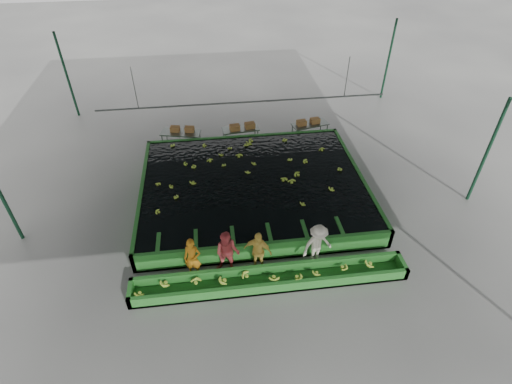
{
  "coord_description": "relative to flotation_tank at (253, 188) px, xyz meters",
  "views": [
    {
      "loc": [
        -1.72,
        -12.71,
        11.65
      ],
      "look_at": [
        0.0,
        0.5,
        1.0
      ],
      "focal_mm": 28.0,
      "sensor_mm": 36.0,
      "label": 1
    }
  ],
  "objects": [
    {
      "name": "sorting_trough",
      "position": [
        0.0,
        -5.1,
        -0.2
      ],
      "size": [
        10.0,
        1.0,
        0.5
      ],
      "primitive_type": null,
      "color": "#267226",
      "rests_on": "ground"
    },
    {
      "name": "box_stack_left",
      "position": [
        -3.2,
        4.7,
        0.49
      ],
      "size": [
        1.3,
        0.56,
        0.27
      ],
      "primitive_type": null,
      "rotation": [
        0.0,
        0.0,
        -0.17
      ],
      "color": "olive",
      "rests_on": "packing_table_left"
    },
    {
      "name": "shed_roof",
      "position": [
        0.0,
        -1.5,
        4.55
      ],
      "size": [
        20.0,
        22.0,
        0.04
      ],
      "primitive_type": "cube",
      "color": "gray",
      "rests_on": "shed_posts"
    },
    {
      "name": "rail_hanger_left",
      "position": [
        -5.0,
        3.5,
        3.55
      ],
      "size": [
        0.04,
        0.04,
        2.0
      ],
      "primitive_type": "cylinder",
      "color": "#59605B",
      "rests_on": "shed_roof"
    },
    {
      "name": "cableway_rail",
      "position": [
        0.0,
        3.5,
        2.55
      ],
      "size": [
        0.08,
        0.08,
        14.0
      ],
      "primitive_type": "cylinder",
      "color": "#59605B",
      "rests_on": "shed_roof"
    },
    {
      "name": "worker_d",
      "position": [
        1.86,
        -4.3,
        0.47
      ],
      "size": [
        1.32,
        0.97,
        1.83
      ],
      "primitive_type": "imported",
      "rotation": [
        0.0,
        0.0,
        0.27
      ],
      "color": "beige",
      "rests_on": "ground"
    },
    {
      "name": "packing_table_left",
      "position": [
        -3.31,
        4.63,
        0.02
      ],
      "size": [
        2.21,
        1.3,
        0.94
      ],
      "primitive_type": null,
      "rotation": [
        0.0,
        0.0,
        -0.24
      ],
      "color": "#59605B",
      "rests_on": "ground"
    },
    {
      "name": "packing_table_right",
      "position": [
        3.75,
        4.7,
        0.0
      ],
      "size": [
        2.13,
        1.23,
        0.91
      ],
      "primitive_type": null,
      "rotation": [
        0.0,
        0.0,
        0.23
      ],
      "color": "#59605B",
      "rests_on": "ground"
    },
    {
      "name": "tank_water",
      "position": [
        0.0,
        -0.0,
        0.4
      ],
      "size": [
        9.7,
        7.7,
        0.0
      ],
      "primitive_type": "cube",
      "color": "black",
      "rests_on": "flotation_tank"
    },
    {
      "name": "worker_b",
      "position": [
        -1.46,
        -4.3,
        0.49
      ],
      "size": [
        1.07,
        0.93,
        1.89
      ],
      "primitive_type": "imported",
      "rotation": [
        0.0,
        0.0,
        -0.27
      ],
      "color": "#C84346",
      "rests_on": "ground"
    },
    {
      "name": "packing_table_mid",
      "position": [
        -0.1,
        4.7,
        -0.0
      ],
      "size": [
        2.03,
        0.99,
        0.89
      ],
      "primitive_type": null,
      "rotation": [
        0.0,
        0.0,
        0.11
      ],
      "color": "#59605B",
      "rests_on": "ground"
    },
    {
      "name": "floating_bananas",
      "position": [
        0.0,
        0.8,
        0.4
      ],
      "size": [
        8.54,
        5.82,
        0.12
      ],
      "primitive_type": null,
      "color": "#ADD23A",
      "rests_on": "tank_water"
    },
    {
      "name": "trough_bananas",
      "position": [
        0.0,
        -5.1,
        -0.05
      ],
      "size": [
        8.55,
        0.57,
        0.11
      ],
      "primitive_type": null,
      "color": "#ADD23A",
      "rests_on": "sorting_trough"
    },
    {
      "name": "box_stack_mid",
      "position": [
        -0.01,
        4.64,
        0.44
      ],
      "size": [
        1.41,
        0.59,
        0.29
      ],
      "primitive_type": null,
      "rotation": [
        0.0,
        0.0,
        0.16
      ],
      "color": "olive",
      "rests_on": "packing_table_mid"
    },
    {
      "name": "box_stack_right",
      "position": [
        3.62,
        4.68,
        0.46
      ],
      "size": [
        1.34,
        0.57,
        0.28
      ],
      "primitive_type": null,
      "rotation": [
        0.0,
        0.0,
        0.17
      ],
      "color": "olive",
      "rests_on": "packing_table_right"
    },
    {
      "name": "rail_hanger_right",
      "position": [
        5.0,
        3.5,
        3.55
      ],
      "size": [
        0.04,
        0.04,
        2.0
      ],
      "primitive_type": "cylinder",
      "color": "#59605B",
      "rests_on": "shed_roof"
    },
    {
      "name": "shed_posts",
      "position": [
        0.0,
        -1.5,
        2.05
      ],
      "size": [
        20.0,
        22.0,
        5.0
      ],
      "primitive_type": null,
      "color": "#133A24",
      "rests_on": "ground"
    },
    {
      "name": "worker_a",
      "position": [
        -2.73,
        -4.3,
        0.41
      ],
      "size": [
        0.7,
        0.54,
        1.71
      ],
      "primitive_type": "imported",
      "rotation": [
        0.0,
        0.0,
        -0.22
      ],
      "color": "orange",
      "rests_on": "ground"
    },
    {
      "name": "flotation_tank",
      "position": [
        0.0,
        0.0,
        0.0
      ],
      "size": [
        10.0,
        8.0,
        0.9
      ],
      "primitive_type": null,
      "color": "#267226",
      "rests_on": "ground"
    },
    {
      "name": "ground",
      "position": [
        0.0,
        -1.5,
        -0.45
      ],
      "size": [
        80.0,
        80.0,
        0.0
      ],
      "primitive_type": "plane",
      "color": "slate",
      "rests_on": "ground"
    },
    {
      "name": "worker_c",
      "position": [
        -0.36,
        -4.3,
        0.44
      ],
      "size": [
        1.14,
        0.82,
        1.79
      ],
      "primitive_type": "imported",
      "rotation": [
        0.0,
        0.0,
        -0.42
      ],
      "color": "#EAC94F",
      "rests_on": "ground"
    }
  ]
}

